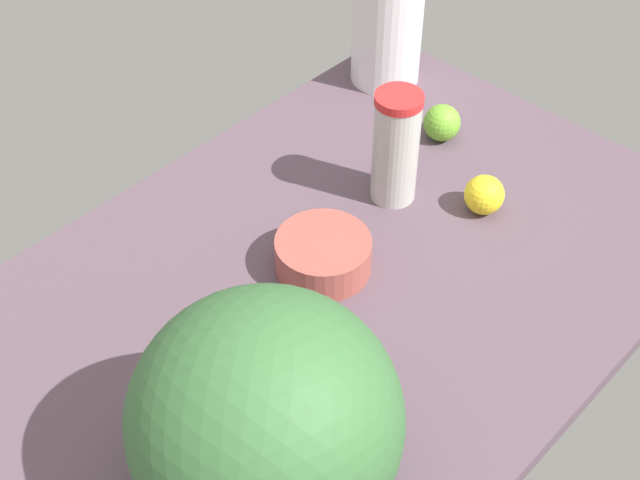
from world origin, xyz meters
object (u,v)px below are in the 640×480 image
tumbler_cup (396,147)px  watermelon (265,419)px  milk_jug (388,14)px  lemon_beside_bowl (484,195)px  mixing_bowl (323,255)px  lime_far_back (442,123)px

tumbler_cup → watermelon: 55.95cm
watermelon → milk_jug: same height
milk_jug → lemon_beside_bowl: milk_jug is taller
mixing_bowl → watermelon: bearing=-146.6°
milk_jug → mixing_bowl: bearing=-149.8°
mixing_bowl → milk_jug: bearing=30.2°
watermelon → lime_far_back: watermelon is taller
tumbler_cup → mixing_bowl: tumbler_cup is taller
watermelon → milk_jug: bearing=31.5°
lemon_beside_bowl → lime_far_back: bearing=57.4°
mixing_bowl → lemon_beside_bowl: size_ratio=2.24×
watermelon → mixing_bowl: 38.81cm
watermelon → lemon_beside_bowl: size_ratio=4.76×
milk_jug → lemon_beside_bowl: (-17.97, -35.33, -10.23)cm
watermelon → lime_far_back: bearing=21.8°
tumbler_cup → lemon_beside_bowl: (6.90, -12.63, -6.48)cm
mixing_bowl → lemon_beside_bowl: (26.50, -9.50, 0.41)cm
mixing_bowl → lime_far_back: lime_far_back is taller
watermelon → milk_jug: (75.40, 46.26, -0.83)cm
milk_jug → lime_far_back: size_ratio=4.45×
tumbler_cup → watermelon: size_ratio=0.64×
milk_jug → mixing_bowl: (-44.46, -25.83, -10.64)cm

